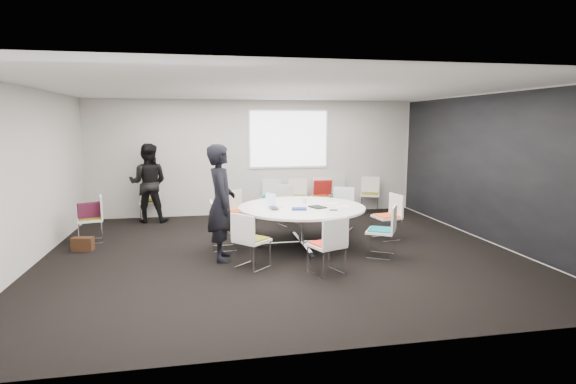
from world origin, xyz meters
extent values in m
cube|color=black|center=(0.00, 0.00, -0.02)|extent=(8.00, 7.00, 0.04)
cube|color=white|center=(0.00, 0.00, 2.82)|extent=(8.00, 7.00, 0.04)
cube|color=#BAB4AF|center=(0.00, 3.52, 1.40)|extent=(8.00, 0.04, 2.80)
cube|color=#BAB4AF|center=(0.00, -3.52, 1.40)|extent=(8.00, 0.04, 2.80)
cube|color=#BAB4AF|center=(-4.02, 0.00, 1.40)|extent=(0.04, 7.00, 2.80)
cube|color=#BAB4AF|center=(4.02, 0.00, 1.40)|extent=(0.04, 7.00, 2.80)
cube|color=black|center=(3.99, 0.00, 1.40)|extent=(0.01, 6.94, 2.74)
cube|color=silver|center=(0.45, 0.39, 0.04)|extent=(0.90, 0.90, 0.08)
cylinder|color=silver|center=(0.45, 0.39, 0.36)|extent=(0.10, 0.10, 0.65)
cylinder|color=white|center=(0.45, 0.39, 0.71)|extent=(2.31, 2.31, 0.04)
cube|color=white|center=(0.80, 3.46, 1.85)|extent=(1.90, 0.03, 1.35)
cube|color=silver|center=(2.15, 0.48, 0.21)|extent=(0.48, 0.48, 0.42)
cube|color=white|center=(2.15, 0.48, 0.44)|extent=(0.51, 0.52, 0.04)
cube|color=#CF4A17|center=(2.15, 0.48, 0.47)|extent=(0.44, 0.45, 0.03)
cube|color=white|center=(2.36, 0.51, 0.67)|extent=(0.11, 0.46, 0.42)
cube|color=silver|center=(1.54, 1.44, 0.21)|extent=(0.58, 0.58, 0.42)
cube|color=white|center=(1.54, 1.44, 0.44)|extent=(0.63, 0.62, 0.04)
cube|color=#095479|center=(1.54, 1.44, 0.47)|extent=(0.54, 0.54, 0.03)
cube|color=white|center=(1.66, 1.62, 0.67)|extent=(0.41, 0.28, 0.42)
cube|color=silver|center=(0.56, 2.06, 0.21)|extent=(0.55, 0.55, 0.42)
cube|color=white|center=(0.56, 2.06, 0.44)|extent=(0.60, 0.59, 0.04)
cube|color=olive|center=(0.56, 2.06, 0.47)|extent=(0.52, 0.51, 0.03)
cube|color=white|center=(0.48, 2.25, 0.67)|extent=(0.44, 0.21, 0.42)
cube|color=silver|center=(-0.55, 1.47, 0.21)|extent=(0.59, 0.59, 0.42)
cube|color=white|center=(-0.55, 1.47, 0.44)|extent=(0.64, 0.64, 0.04)
cube|color=#E04617|center=(-0.55, 1.47, 0.47)|extent=(0.55, 0.55, 0.03)
cube|color=white|center=(-0.70, 1.62, 0.67)|extent=(0.35, 0.35, 0.42)
cube|color=silver|center=(-0.97, 0.36, 0.21)|extent=(0.43, 0.43, 0.42)
cube|color=white|center=(-0.97, 0.36, 0.44)|extent=(0.45, 0.47, 0.04)
cube|color=#0A6C79|center=(-0.97, 0.36, 0.47)|extent=(0.39, 0.41, 0.03)
cube|color=white|center=(-1.18, 0.36, 0.67)|extent=(0.05, 0.46, 0.42)
cube|color=silver|center=(-0.59, -0.77, 0.21)|extent=(0.59, 0.59, 0.42)
cube|color=white|center=(-0.59, -0.77, 0.44)|extent=(0.64, 0.64, 0.04)
cube|color=olive|center=(-0.59, -0.77, 0.47)|extent=(0.55, 0.55, 0.03)
cube|color=white|center=(-0.74, -0.92, 0.67)|extent=(0.34, 0.36, 0.42)
cube|color=silver|center=(0.47, -1.26, 0.21)|extent=(0.54, 0.54, 0.42)
cube|color=white|center=(0.47, -1.26, 0.44)|extent=(0.59, 0.58, 0.04)
cube|color=red|center=(0.47, -1.26, 0.47)|extent=(0.51, 0.50, 0.03)
cube|color=white|center=(0.54, -1.46, 0.67)|extent=(0.44, 0.20, 0.42)
cube|color=silver|center=(1.60, -0.58, 0.21)|extent=(0.58, 0.58, 0.42)
cube|color=white|center=(1.60, -0.58, 0.44)|extent=(0.61, 0.62, 0.04)
cube|color=#076B77|center=(1.60, -0.58, 0.47)|extent=(0.53, 0.54, 0.03)
cube|color=white|center=(1.78, -0.69, 0.67)|extent=(0.27, 0.41, 0.42)
cube|color=silver|center=(0.29, 3.15, 0.21)|extent=(0.52, 0.52, 0.42)
cube|color=white|center=(0.29, 3.15, 0.44)|extent=(0.57, 0.56, 0.04)
cube|color=#0A5B78|center=(0.29, 3.15, 0.47)|extent=(0.49, 0.48, 0.03)
cube|color=white|center=(0.35, 3.35, 0.67)|extent=(0.45, 0.17, 0.42)
cube|color=silver|center=(0.95, 3.10, 0.21)|extent=(0.50, 0.50, 0.42)
cube|color=white|center=(0.95, 3.10, 0.44)|extent=(0.55, 0.53, 0.04)
cube|color=#646B17|center=(0.95, 3.10, 0.47)|extent=(0.48, 0.46, 0.03)
cube|color=white|center=(1.00, 3.31, 0.67)|extent=(0.46, 0.14, 0.42)
cube|color=silver|center=(1.54, 3.15, 0.21)|extent=(0.56, 0.56, 0.42)
cube|color=white|center=(1.54, 3.15, 0.44)|extent=(0.60, 0.59, 0.04)
cube|color=orange|center=(1.54, 3.15, 0.47)|extent=(0.52, 0.51, 0.03)
cube|color=white|center=(1.63, 3.34, 0.67)|extent=(0.43, 0.22, 0.42)
cube|color=silver|center=(2.09, 3.15, 0.21)|extent=(0.52, 0.52, 0.42)
cube|color=white|center=(2.09, 3.15, 0.44)|extent=(0.56, 0.55, 0.04)
cube|color=#08707A|center=(2.09, 3.15, 0.47)|extent=(0.49, 0.48, 0.03)
cube|color=white|center=(2.03, 3.35, 0.67)|extent=(0.45, 0.16, 0.42)
cube|color=silver|center=(2.84, 3.15, 0.21)|extent=(0.55, 0.55, 0.42)
cube|color=white|center=(2.84, 3.15, 0.44)|extent=(0.59, 0.58, 0.04)
cube|color=olive|center=(2.84, 3.15, 0.47)|extent=(0.51, 0.50, 0.03)
cube|color=white|center=(2.92, 3.34, 0.67)|extent=(0.44, 0.21, 0.42)
cube|color=silver|center=(-3.42, 1.32, 0.21)|extent=(0.51, 0.51, 0.42)
cube|color=white|center=(-3.42, 1.32, 0.44)|extent=(0.53, 0.55, 0.04)
cube|color=#696D16|center=(-3.42, 1.32, 0.47)|extent=(0.46, 0.48, 0.03)
cube|color=white|center=(-3.22, 1.37, 0.67)|extent=(0.14, 0.46, 0.42)
cube|color=silver|center=(-2.53, 3.15, 0.21)|extent=(0.44, 0.44, 0.42)
cube|color=white|center=(-2.53, 3.15, 0.44)|extent=(0.48, 0.46, 0.04)
cube|color=#6D6917|center=(-2.53, 3.15, 0.47)|extent=(0.42, 0.40, 0.03)
cube|color=white|center=(-2.54, 3.36, 0.67)|extent=(0.46, 0.06, 0.42)
imported|color=black|center=(-1.03, -0.23, 0.95)|extent=(0.46, 0.70, 1.91)
imported|color=black|center=(-2.53, 3.00, 0.90)|extent=(0.94, 0.77, 1.79)
imported|color=#333338|center=(-0.04, 0.25, 0.74)|extent=(0.23, 0.34, 0.03)
cube|color=silver|center=(-0.11, 0.47, 0.86)|extent=(0.15, 0.27, 0.22)
cube|color=black|center=(0.71, 0.21, 0.74)|extent=(0.31, 0.36, 0.02)
cube|color=navy|center=(0.34, 0.09, 0.74)|extent=(0.30, 0.25, 0.03)
cube|color=silver|center=(1.10, 0.57, 0.73)|extent=(0.35, 0.37, 0.00)
cube|color=white|center=(1.18, 0.22, 0.73)|extent=(0.30, 0.21, 0.00)
cylinder|color=white|center=(0.58, 0.73, 0.78)|extent=(0.08, 0.08, 0.09)
cube|color=black|center=(0.92, -0.09, 0.73)|extent=(0.15, 0.10, 0.01)
cube|color=#451228|center=(-3.42, 1.32, 0.62)|extent=(0.42, 0.29, 0.28)
cube|color=#341E10|center=(-3.43, 0.75, 0.12)|extent=(0.38, 0.22, 0.24)
cube|color=maroon|center=(1.54, 2.94, 0.70)|extent=(0.44, 0.16, 0.36)
camera|label=1|loc=(-1.30, -7.50, 2.22)|focal=28.00mm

